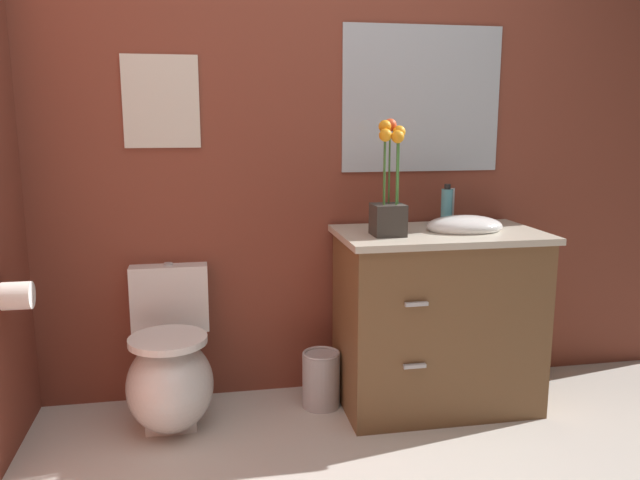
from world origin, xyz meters
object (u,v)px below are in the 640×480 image
trash_bin (321,379)px  wall_mirror (422,99)px  toilet (170,372)px  flower_vase (389,198)px  toilet_paper_roll (17,296)px  vanity_cabinet (437,316)px  wall_poster (161,102)px  soap_bottle (447,207)px

trash_bin → wall_mirror: size_ratio=0.34×
toilet → flower_vase: (0.98, -0.08, 0.77)m
toilet_paper_roll → flower_vase: bearing=4.2°
flower_vase → wall_mirror: size_ratio=0.64×
trash_bin → toilet: bearing=-176.9°
vanity_cabinet → wall_poster: size_ratio=2.47×
wall_mirror → trash_bin: bearing=-157.2°
toilet_paper_roll → wall_poster: bearing=40.0°
flower_vase → wall_poster: wall_poster is taller
flower_vase → wall_mirror: wall_mirror is taller
flower_vase → trash_bin: (-0.28, 0.12, -0.88)m
toilet → wall_mirror: bearing=12.2°
flower_vase → soap_bottle: 0.38m
trash_bin → wall_poster: wall_poster is taller
vanity_cabinet → soap_bottle: (0.07, 0.10, 0.51)m
toilet → soap_bottle: (1.31, 0.07, 0.70)m
vanity_cabinet → toilet: bearing=178.8°
vanity_cabinet → flower_vase: bearing=-168.1°
soap_bottle → wall_mirror: wall_mirror is taller
vanity_cabinet → wall_poster: 1.62m
toilet → toilet_paper_roll: (-0.55, -0.20, 0.44)m
soap_bottle → wall_poster: wall_poster is taller
trash_bin → wall_mirror: wall_mirror is taller
wall_mirror → soap_bottle: bearing=-70.1°
wall_mirror → toilet_paper_roll: size_ratio=7.27×
vanity_cabinet → wall_poster: (-1.24, 0.29, 1.00)m
soap_bottle → wall_poster: 1.41m
trash_bin → vanity_cabinet: bearing=-6.7°
soap_bottle → toilet_paper_roll: (-1.87, -0.27, -0.26)m
wall_mirror → flower_vase: bearing=-127.1°
soap_bottle → toilet_paper_roll: soap_bottle is taller
vanity_cabinet → toilet_paper_roll: bearing=-174.6°
vanity_cabinet → wall_mirror: 1.06m
soap_bottle → trash_bin: bearing=-176.6°
soap_bottle → wall_mirror: (-0.07, 0.19, 0.51)m
vanity_cabinet → flower_vase: size_ratio=2.00×
wall_poster → toilet_paper_roll: 1.04m
toilet → wall_poster: size_ratio=1.66×
wall_poster → toilet: bearing=-90.0°
toilet → wall_poster: wall_poster is taller
vanity_cabinet → wall_mirror: (-0.00, 0.29, 1.01)m
vanity_cabinet → trash_bin: size_ratio=3.77×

